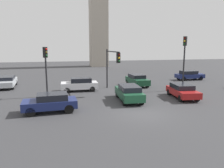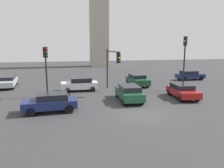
{
  "view_description": "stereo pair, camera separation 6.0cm",
  "coord_description": "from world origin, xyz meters",
  "px_view_note": "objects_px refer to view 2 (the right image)",
  "views": [
    {
      "loc": [
        -5.53,
        -14.48,
        4.96
      ],
      "look_at": [
        -1.56,
        3.1,
        1.73
      ],
      "focal_mm": 34.78,
      "sensor_mm": 36.0,
      "label": 1
    },
    {
      "loc": [
        -5.47,
        -14.49,
        4.96
      ],
      "look_at": [
        -1.56,
        3.1,
        1.73
      ],
      "focal_mm": 34.78,
      "sensor_mm": 36.0,
      "label": 2
    }
  ],
  "objects_px": {
    "car_1": "(190,75)",
    "car_7": "(51,102)",
    "car_3": "(6,81)",
    "car_4": "(137,80)",
    "traffic_light_2": "(185,54)",
    "traffic_light_1": "(46,62)",
    "car_0": "(80,84)",
    "car_5": "(129,92)",
    "car_6": "(183,91)",
    "traffic_light_0": "(113,61)"
  },
  "relations": [
    {
      "from": "car_0",
      "to": "car_5",
      "type": "relative_size",
      "value": 0.88
    },
    {
      "from": "car_0",
      "to": "car_7",
      "type": "xyz_separation_m",
      "value": [
        -2.73,
        -7.25,
        0.0
      ]
    },
    {
      "from": "car_0",
      "to": "car_5",
      "type": "distance_m",
      "value": 6.66
    },
    {
      "from": "traffic_light_0",
      "to": "car_5",
      "type": "bearing_deg",
      "value": 2.35
    },
    {
      "from": "traffic_light_1",
      "to": "car_6",
      "type": "relative_size",
      "value": 1.15
    },
    {
      "from": "car_1",
      "to": "traffic_light_2",
      "type": "bearing_deg",
      "value": -126.93
    },
    {
      "from": "traffic_light_1",
      "to": "car_0",
      "type": "height_order",
      "value": "traffic_light_1"
    },
    {
      "from": "car_6",
      "to": "car_7",
      "type": "distance_m",
      "value": 12.16
    },
    {
      "from": "traffic_light_1",
      "to": "traffic_light_2",
      "type": "distance_m",
      "value": 14.54
    },
    {
      "from": "car_7",
      "to": "car_3",
      "type": "bearing_deg",
      "value": -66.32
    },
    {
      "from": "car_7",
      "to": "car_1",
      "type": "bearing_deg",
      "value": -151.85
    },
    {
      "from": "car_0",
      "to": "traffic_light_1",
      "type": "bearing_deg",
      "value": 33.25
    },
    {
      "from": "traffic_light_2",
      "to": "car_3",
      "type": "distance_m",
      "value": 20.88
    },
    {
      "from": "car_3",
      "to": "car_6",
      "type": "relative_size",
      "value": 1.17
    },
    {
      "from": "traffic_light_0",
      "to": "car_0",
      "type": "height_order",
      "value": "traffic_light_0"
    },
    {
      "from": "traffic_light_1",
      "to": "car_0",
      "type": "bearing_deg",
      "value": 81.62
    },
    {
      "from": "car_5",
      "to": "car_1",
      "type": "bearing_deg",
      "value": -48.45
    },
    {
      "from": "car_1",
      "to": "car_7",
      "type": "height_order",
      "value": "car_7"
    },
    {
      "from": "traffic_light_2",
      "to": "car_0",
      "type": "relative_size",
      "value": 1.49
    },
    {
      "from": "car_0",
      "to": "car_3",
      "type": "distance_m",
      "value": 9.36
    },
    {
      "from": "car_4",
      "to": "car_7",
      "type": "relative_size",
      "value": 1.04
    },
    {
      "from": "car_7",
      "to": "traffic_light_0",
      "type": "bearing_deg",
      "value": -138.18
    },
    {
      "from": "traffic_light_0",
      "to": "car_0",
      "type": "relative_size",
      "value": 1.15
    },
    {
      "from": "car_3",
      "to": "car_4",
      "type": "xyz_separation_m",
      "value": [
        15.64,
        -2.41,
        0.03
      ]
    },
    {
      "from": "car_5",
      "to": "car_6",
      "type": "xyz_separation_m",
      "value": [
        5.3,
        -0.04,
        -0.07
      ]
    },
    {
      "from": "traffic_light_2",
      "to": "car_4",
      "type": "height_order",
      "value": "traffic_light_2"
    },
    {
      "from": "car_0",
      "to": "car_7",
      "type": "bearing_deg",
      "value": 70.3
    },
    {
      "from": "car_6",
      "to": "car_3",
      "type": "bearing_deg",
      "value": -111.75
    },
    {
      "from": "traffic_light_2",
      "to": "car_1",
      "type": "relative_size",
      "value": 1.48
    },
    {
      "from": "traffic_light_0",
      "to": "car_3",
      "type": "relative_size",
      "value": 0.93
    },
    {
      "from": "traffic_light_0",
      "to": "car_7",
      "type": "xyz_separation_m",
      "value": [
        -6.17,
        -6.2,
        -2.53
      ]
    },
    {
      "from": "car_3",
      "to": "car_7",
      "type": "xyz_separation_m",
      "value": [
        5.73,
        -11.25,
        0.04
      ]
    },
    {
      "from": "car_5",
      "to": "car_3",
      "type": "bearing_deg",
      "value": 56.22
    },
    {
      "from": "car_0",
      "to": "car_5",
      "type": "bearing_deg",
      "value": 127.68
    },
    {
      "from": "traffic_light_1",
      "to": "car_4",
      "type": "distance_m",
      "value": 11.41
    },
    {
      "from": "car_4",
      "to": "traffic_light_2",
      "type": "bearing_deg",
      "value": 44.81
    },
    {
      "from": "car_4",
      "to": "car_5",
      "type": "bearing_deg",
      "value": -27.51
    },
    {
      "from": "car_1",
      "to": "car_3",
      "type": "height_order",
      "value": "car_1"
    },
    {
      "from": "car_5",
      "to": "car_7",
      "type": "bearing_deg",
      "value": 109.01
    },
    {
      "from": "car_3",
      "to": "car_7",
      "type": "height_order",
      "value": "car_7"
    },
    {
      "from": "traffic_light_0",
      "to": "car_3",
      "type": "height_order",
      "value": "traffic_light_0"
    },
    {
      "from": "traffic_light_0",
      "to": "car_7",
      "type": "relative_size",
      "value": 1.13
    },
    {
      "from": "traffic_light_0",
      "to": "car_6",
      "type": "relative_size",
      "value": 1.08
    },
    {
      "from": "car_1",
      "to": "car_5",
      "type": "height_order",
      "value": "car_5"
    },
    {
      "from": "traffic_light_0",
      "to": "car_4",
      "type": "bearing_deg",
      "value": 120.39
    },
    {
      "from": "car_0",
      "to": "car_4",
      "type": "xyz_separation_m",
      "value": [
        7.18,
        1.59,
        -0.01
      ]
    },
    {
      "from": "car_1",
      "to": "car_7",
      "type": "xyz_separation_m",
      "value": [
        -18.79,
        -11.49,
        0.04
      ]
    },
    {
      "from": "car_4",
      "to": "car_6",
      "type": "distance_m",
      "value": 7.28
    },
    {
      "from": "car_1",
      "to": "car_6",
      "type": "bearing_deg",
      "value": -124.86
    },
    {
      "from": "traffic_light_1",
      "to": "car_7",
      "type": "height_order",
      "value": "traffic_light_1"
    }
  ]
}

